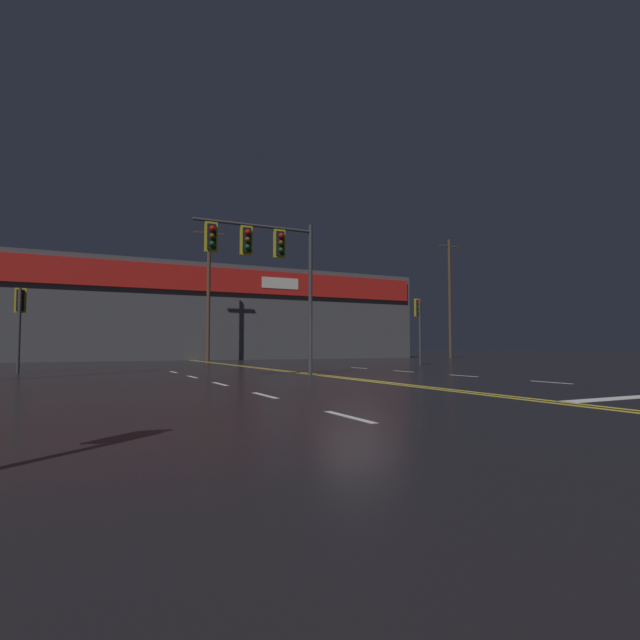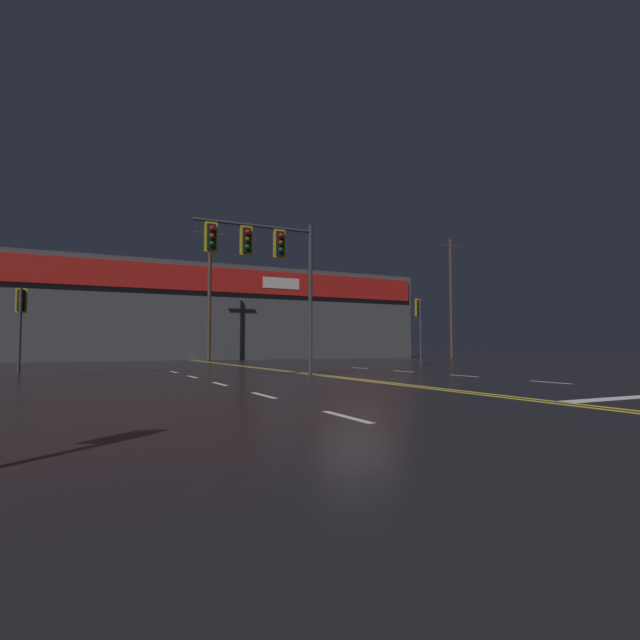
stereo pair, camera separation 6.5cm
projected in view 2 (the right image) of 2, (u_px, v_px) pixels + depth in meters
ground_plane at (357, 379)px, 15.67m from camera, size 200.00×200.00×0.00m
road_markings at (400, 381)px, 14.87m from camera, size 12.99×60.00×0.01m
traffic_signal_median at (262, 253)px, 17.03m from camera, size 4.26×0.36×5.40m
traffic_signal_corner_northwest at (21, 310)px, 19.93m from camera, size 0.42×0.36×3.38m
traffic_signal_corner_northeast at (419, 316)px, 27.87m from camera, size 0.42×0.36×3.72m
building_backdrop at (181, 314)px, 42.35m from camera, size 40.43×10.23×7.56m
utility_pole_row at (189, 278)px, 35.12m from camera, size 46.76×0.26×12.97m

